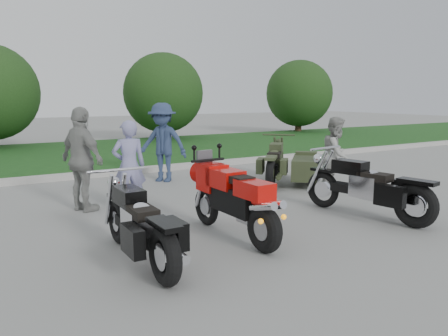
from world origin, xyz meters
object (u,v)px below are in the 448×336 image
sportbike_red (234,198)px  person_grey (336,154)px  cruiser_right (371,190)px  person_stripe (129,166)px  person_denim (163,143)px  cruiser_left (141,229)px  cruiser_sidecar (292,166)px  person_back (82,160)px

sportbike_red → person_grey: bearing=22.2°
cruiser_right → person_stripe: 4.25m
person_denim → cruiser_right: bearing=-22.8°
sportbike_red → cruiser_left: 1.54m
person_stripe → person_grey: (4.40, -0.71, -0.01)m
cruiser_sidecar → person_denim: (-2.46, 1.90, 0.52)m
person_stripe → sportbike_red: bearing=117.6°
person_back → person_denim: bearing=-72.7°
person_stripe → person_grey: bearing=179.9°
sportbike_red → person_back: (-1.51, 2.70, 0.34)m
cruiser_right → person_back: 5.06m
sportbike_red → person_stripe: 2.46m
cruiser_sidecar → person_denim: size_ratio=1.13×
cruiser_sidecar → person_stripe: person_stripe is taller
cruiser_right → person_denim: 5.15m
sportbike_red → person_grey: (3.62, 1.61, 0.21)m
cruiser_left → cruiser_sidecar: cruiser_sidecar is taller
person_denim → person_back: person_denim is taller
person_stripe → person_grey: 4.45m
sportbike_red → cruiser_right: sportbike_red is taller
person_stripe → person_back: size_ratio=0.87×
cruiser_sidecar → cruiser_left: bearing=-105.4°
cruiser_sidecar → person_grey: person_grey is taller
cruiser_right → person_stripe: bearing=131.8°
cruiser_sidecar → person_grey: (0.34, -1.04, 0.38)m
person_grey → person_back: 5.24m
cruiser_sidecar → person_denim: person_denim is taller
cruiser_right → sportbike_red: bearing=163.5°
person_back → cruiser_sidecar: bearing=-111.8°
cruiser_left → person_stripe: person_stripe is taller
person_stripe → cruiser_right: bearing=151.4°
person_denim → sportbike_red: bearing=-52.9°
cruiser_right → cruiser_sidecar: size_ratio=1.14×
sportbike_red → cruiser_right: size_ratio=0.88×
cruiser_sidecar → person_back: size_ratio=1.15×
cruiser_left → person_stripe: bearing=74.1°
cruiser_left → cruiser_right: cruiser_right is taller
sportbike_red → person_denim: bearing=78.0°
person_back → person_grey: bearing=-123.3°
cruiser_sidecar → sportbike_red: bearing=-97.7°
sportbike_red → person_back: 3.11m
sportbike_red → person_denim: person_denim is taller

